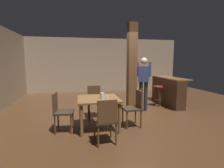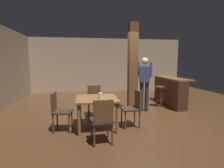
{
  "view_description": "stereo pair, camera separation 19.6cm",
  "coord_description": "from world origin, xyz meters",
  "px_view_note": "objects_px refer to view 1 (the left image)",
  "views": [
    {
      "loc": [
        -1.49,
        -4.81,
        1.6
      ],
      "look_at": [
        -0.49,
        0.14,
        0.95
      ],
      "focal_mm": 28.0,
      "sensor_mm": 36.0,
      "label": 1
    },
    {
      "loc": [
        -1.3,
        -4.84,
        1.6
      ],
      "look_at": [
        -0.49,
        0.14,
        0.95
      ],
      "focal_mm": 28.0,
      "sensor_mm": 36.0,
      "label": 2
    }
  ],
  "objects_px": {
    "napkin_cup": "(102,96)",
    "chair_west": "(61,110)",
    "dining_table": "(98,103)",
    "bar_counter": "(167,91)",
    "bar_stool_near": "(158,91)",
    "chair_east": "(135,106)",
    "chair_south": "(106,119)",
    "chair_north": "(95,100)",
    "standing_person": "(144,80)",
    "salt_shaker": "(107,97)"
  },
  "relations": [
    {
      "from": "chair_east",
      "to": "chair_north",
      "type": "bearing_deg",
      "value": 133.44
    },
    {
      "from": "chair_east",
      "to": "standing_person",
      "type": "xyz_separation_m",
      "value": [
        0.73,
        1.27,
        0.5
      ]
    },
    {
      "from": "bar_stool_near",
      "to": "chair_north",
      "type": "bearing_deg",
      "value": -162.11
    },
    {
      "from": "chair_east",
      "to": "bar_counter",
      "type": "distance_m",
      "value": 2.69
    },
    {
      "from": "bar_counter",
      "to": "bar_stool_near",
      "type": "distance_m",
      "value": 0.5
    },
    {
      "from": "chair_north",
      "to": "bar_counter",
      "type": "distance_m",
      "value": 2.97
    },
    {
      "from": "napkin_cup",
      "to": "standing_person",
      "type": "bearing_deg",
      "value": 40.96
    },
    {
      "from": "chair_west",
      "to": "napkin_cup",
      "type": "relative_size",
      "value": 6.51
    },
    {
      "from": "napkin_cup",
      "to": "bar_stool_near",
      "type": "height_order",
      "value": "napkin_cup"
    },
    {
      "from": "napkin_cup",
      "to": "dining_table",
      "type": "bearing_deg",
      "value": 130.33
    },
    {
      "from": "standing_person",
      "to": "chair_north",
      "type": "bearing_deg",
      "value": -168.51
    },
    {
      "from": "napkin_cup",
      "to": "standing_person",
      "type": "height_order",
      "value": "standing_person"
    },
    {
      "from": "dining_table",
      "to": "chair_north",
      "type": "distance_m",
      "value": 0.92
    },
    {
      "from": "napkin_cup",
      "to": "chair_west",
      "type": "bearing_deg",
      "value": 175.37
    },
    {
      "from": "salt_shaker",
      "to": "chair_west",
      "type": "bearing_deg",
      "value": 175.39
    },
    {
      "from": "chair_south",
      "to": "bar_stool_near",
      "type": "bearing_deg",
      "value": 47.47
    },
    {
      "from": "standing_person",
      "to": "bar_counter",
      "type": "height_order",
      "value": "standing_person"
    },
    {
      "from": "chair_east",
      "to": "bar_counter",
      "type": "bearing_deg",
      "value": 44.4
    },
    {
      "from": "salt_shaker",
      "to": "standing_person",
      "type": "distance_m",
      "value": 1.98
    },
    {
      "from": "standing_person",
      "to": "bar_stool_near",
      "type": "height_order",
      "value": "standing_person"
    },
    {
      "from": "dining_table",
      "to": "standing_person",
      "type": "relative_size",
      "value": 0.56
    },
    {
      "from": "dining_table",
      "to": "chair_east",
      "type": "distance_m",
      "value": 0.9
    },
    {
      "from": "dining_table",
      "to": "chair_south",
      "type": "distance_m",
      "value": 0.85
    },
    {
      "from": "dining_table",
      "to": "chair_west",
      "type": "bearing_deg",
      "value": -178.86
    },
    {
      "from": "dining_table",
      "to": "bar_stool_near",
      "type": "xyz_separation_m",
      "value": [
        2.35,
        1.67,
        -0.08
      ]
    },
    {
      "from": "chair_south",
      "to": "bar_counter",
      "type": "xyz_separation_m",
      "value": [
        2.78,
        2.7,
        0.01
      ]
    },
    {
      "from": "standing_person",
      "to": "bar_counter",
      "type": "xyz_separation_m",
      "value": [
        1.19,
        0.61,
        -0.48
      ]
    },
    {
      "from": "chair_north",
      "to": "bar_stool_near",
      "type": "height_order",
      "value": "chair_north"
    },
    {
      "from": "chair_east",
      "to": "chair_west",
      "type": "distance_m",
      "value": 1.76
    },
    {
      "from": "dining_table",
      "to": "chair_west",
      "type": "xyz_separation_m",
      "value": [
        -0.87,
        -0.02,
        -0.12
      ]
    },
    {
      "from": "napkin_cup",
      "to": "bar_counter",
      "type": "height_order",
      "value": "bar_counter"
    },
    {
      "from": "chair_west",
      "to": "standing_person",
      "type": "bearing_deg",
      "value": 26.87
    },
    {
      "from": "dining_table",
      "to": "bar_counter",
      "type": "bearing_deg",
      "value": 33.37
    },
    {
      "from": "bar_counter",
      "to": "dining_table",
      "type": "bearing_deg",
      "value": -146.63
    },
    {
      "from": "chair_west",
      "to": "chair_south",
      "type": "xyz_separation_m",
      "value": [
        0.91,
        -0.83,
        0.0
      ]
    },
    {
      "from": "chair_south",
      "to": "salt_shaker",
      "type": "height_order",
      "value": "chair_south"
    },
    {
      "from": "chair_south",
      "to": "salt_shaker",
      "type": "distance_m",
      "value": 0.8
    },
    {
      "from": "bar_stool_near",
      "to": "chair_west",
      "type": "bearing_deg",
      "value": -152.27
    },
    {
      "from": "chair_east",
      "to": "bar_counter",
      "type": "relative_size",
      "value": 0.48
    },
    {
      "from": "standing_person",
      "to": "bar_stool_near",
      "type": "distance_m",
      "value": 0.96
    },
    {
      "from": "chair_south",
      "to": "bar_stool_near",
      "type": "relative_size",
      "value": 1.22
    },
    {
      "from": "chair_north",
      "to": "salt_shaker",
      "type": "xyz_separation_m",
      "value": [
        0.19,
        -1.02,
        0.28
      ]
    },
    {
      "from": "chair_east",
      "to": "salt_shaker",
      "type": "relative_size",
      "value": 10.7
    },
    {
      "from": "chair_north",
      "to": "chair_east",
      "type": "distance_m",
      "value": 1.3
    },
    {
      "from": "chair_south",
      "to": "bar_counter",
      "type": "bearing_deg",
      "value": 44.17
    },
    {
      "from": "bar_stool_near",
      "to": "dining_table",
      "type": "bearing_deg",
      "value": -144.52
    },
    {
      "from": "dining_table",
      "to": "bar_stool_near",
      "type": "bearing_deg",
      "value": 35.48
    },
    {
      "from": "chair_east",
      "to": "bar_stool_near",
      "type": "bearing_deg",
      "value": 49.49
    },
    {
      "from": "dining_table",
      "to": "chair_south",
      "type": "xyz_separation_m",
      "value": [
        0.04,
        -0.84,
        -0.12
      ]
    },
    {
      "from": "salt_shaker",
      "to": "bar_stool_near",
      "type": "xyz_separation_m",
      "value": [
        2.16,
        1.78,
        -0.24
      ]
    }
  ]
}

